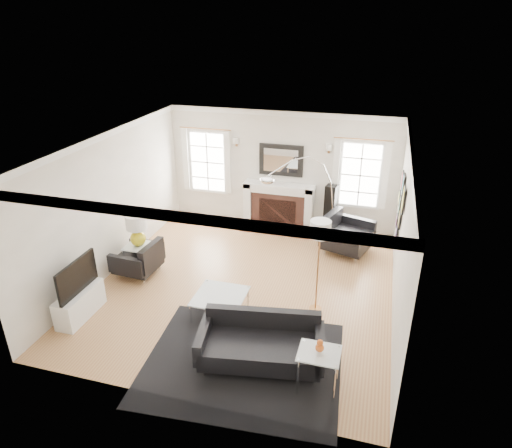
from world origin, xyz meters
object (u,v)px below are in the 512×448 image
(armchair_right, at_px, (345,235))
(armchair_left, at_px, (140,260))
(coffee_table, at_px, (220,297))
(sofa, at_px, (261,344))
(arc_floor_lamp, at_px, (301,198))
(fireplace, at_px, (278,206))
(gourd_lamp, at_px, (137,228))

(armchair_right, bearing_deg, armchair_left, -151.38)
(armchair_right, height_order, coffee_table, armchair_right)
(coffee_table, bearing_deg, armchair_right, 57.98)
(sofa, bearing_deg, arc_floor_lamp, 92.19)
(fireplace, xyz_separation_m, armchair_left, (-2.14, -2.94, -0.21))
(coffee_table, xyz_separation_m, gourd_lamp, (-2.06, 0.96, 0.61))
(armchair_left, xyz_separation_m, coffee_table, (2.00, -0.84, 0.02))
(sofa, xyz_separation_m, arc_floor_lamp, (-0.15, 3.87, 0.84))
(gourd_lamp, bearing_deg, coffee_table, -25.00)
(armchair_left, xyz_separation_m, armchair_right, (3.83, 2.09, 0.06))
(fireplace, distance_m, arc_floor_lamp, 1.28)
(coffee_table, height_order, gourd_lamp, gourd_lamp)
(fireplace, distance_m, sofa, 4.82)
(sofa, height_order, armchair_left, sofa)
(sofa, distance_m, coffee_table, 1.38)
(armchair_left, relative_size, coffee_table, 1.08)
(fireplace, relative_size, gourd_lamp, 2.58)
(gourd_lamp, bearing_deg, armchair_left, -63.40)
(sofa, height_order, arc_floor_lamp, arc_floor_lamp)
(arc_floor_lamp, bearing_deg, sofa, -87.81)
(coffee_table, distance_m, arc_floor_lamp, 3.14)
(armchair_right, xyz_separation_m, gourd_lamp, (-3.89, -1.97, 0.57))
(gourd_lamp, distance_m, arc_floor_lamp, 3.50)
(sofa, bearing_deg, coffee_table, 135.92)
(armchair_left, bearing_deg, coffee_table, -22.80)
(armchair_left, height_order, gourd_lamp, gourd_lamp)
(armchair_left, relative_size, arc_floor_lamp, 0.43)
(fireplace, bearing_deg, gourd_lamp, -127.94)
(sofa, height_order, coffee_table, sofa)
(sofa, height_order, armchair_right, armchair_right)
(fireplace, distance_m, armchair_right, 1.90)
(armchair_left, bearing_deg, arc_floor_lamp, 36.05)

